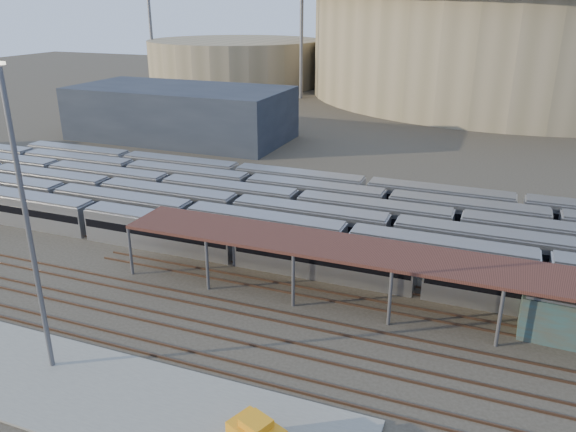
# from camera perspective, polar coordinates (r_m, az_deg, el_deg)

# --- Properties ---
(ground) EXTENTS (420.00, 420.00, 0.00)m
(ground) POSITION_cam_1_polar(r_m,az_deg,el_deg) (53.32, -9.30, -7.83)
(ground) COLOR #383026
(ground) RESTS_ON ground
(apron) EXTENTS (50.00, 9.00, 0.20)m
(apron) POSITION_cam_1_polar(r_m,az_deg,el_deg) (46.28, -24.60, -14.41)
(apron) COLOR gray
(apron) RESTS_ON ground
(subway_trains) EXTENTS (128.58, 23.90, 3.60)m
(subway_trains) POSITION_cam_1_polar(r_m,az_deg,el_deg) (68.01, -2.36, 0.60)
(subway_trains) COLOR #A9A9AD
(subway_trains) RESTS_ON ground
(inspection_shed) EXTENTS (60.30, 6.00, 5.30)m
(inspection_shed) POSITION_cam_1_polar(r_m,az_deg,el_deg) (48.42, 16.14, -4.91)
(inspection_shed) COLOR #5D5C61
(inspection_shed) RESTS_ON ground
(empty_tracks) EXTENTS (170.00, 9.62, 0.18)m
(empty_tracks) POSITION_cam_1_polar(r_m,az_deg,el_deg) (49.66, -12.24, -10.26)
(empty_tracks) COLOR #4C3323
(empty_tracks) RESTS_ON ground
(stadium) EXTENTS (124.00, 124.00, 32.50)m
(stadium) POSITION_cam_1_polar(r_m,az_deg,el_deg) (180.03, 22.42, 16.61)
(stadium) COLOR gray
(stadium) RESTS_ON ground
(secondary_arena) EXTENTS (56.00, 56.00, 14.00)m
(secondary_arena) POSITION_cam_1_polar(r_m,az_deg,el_deg) (190.67, -5.30, 15.32)
(secondary_arena) COLOR gray
(secondary_arena) RESTS_ON ground
(service_building) EXTENTS (42.00, 20.00, 10.00)m
(service_building) POSITION_cam_1_polar(r_m,az_deg,el_deg) (113.91, -10.83, 10.26)
(service_building) COLOR #1E232D
(service_building) RESTS_ON ground
(floodlight_0) EXTENTS (4.00, 1.00, 38.40)m
(floodlight_0) POSITION_cam_1_polar(r_m,az_deg,el_deg) (159.57, 1.38, 19.23)
(floodlight_0) COLOR #5D5C61
(floodlight_0) RESTS_ON ground
(floodlight_1) EXTENTS (4.00, 1.00, 38.40)m
(floodlight_1) POSITION_cam_1_polar(r_m,az_deg,el_deg) (193.92, -13.86, 18.97)
(floodlight_1) COLOR #5D5C61
(floodlight_1) RESTS_ON ground
(floodlight_3) EXTENTS (4.00, 1.00, 38.40)m
(floodlight_3) POSITION_cam_1_polar(r_m,az_deg,el_deg) (202.86, 12.20, 19.16)
(floodlight_3) COLOR #5D5C61
(floodlight_3) RESTS_ON ground
(yard_light_pole) EXTENTS (0.81, 0.36, 21.85)m
(yard_light_pole) POSITION_cam_1_polar(r_m,az_deg,el_deg) (41.60, -24.90, -1.07)
(yard_light_pole) COLOR #5D5C61
(yard_light_pole) RESTS_ON apron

